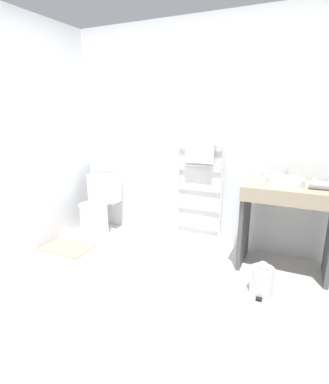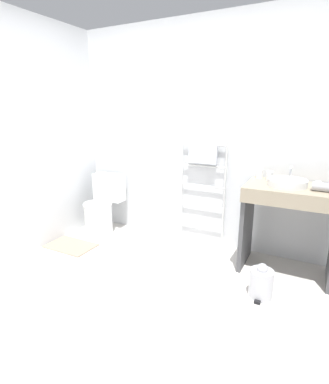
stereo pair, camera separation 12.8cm
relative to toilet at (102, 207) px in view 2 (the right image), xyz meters
name	(u,v)px [view 2 (the right image)]	position (x,y,z in m)	size (l,w,h in m)	color
ground_plane	(119,311)	(1.15, -1.24, -0.33)	(12.00, 12.00, 0.00)	silver
wall_back	(199,136)	(1.15, 0.38, 0.92)	(3.23, 0.12, 2.50)	silver
wall_side	(44,136)	(-0.40, -0.46, 0.92)	(0.12, 2.29, 2.50)	silver
toilet	(102,207)	(0.00, 0.00, 0.00)	(0.40, 0.52, 0.75)	white
towel_radiator	(203,172)	(1.25, 0.27, 0.53)	(0.55, 0.06, 1.22)	silver
vanity_counter	(289,217)	(2.23, 0.01, 0.24)	(0.82, 0.56, 0.87)	gray
sink_basin	(287,182)	(2.18, -0.01, 0.57)	(0.34, 0.34, 0.07)	white
faucet	(290,172)	(2.18, 0.18, 0.63)	(0.02, 0.10, 0.15)	silver
cup_near_wall	(260,174)	(1.89, 0.22, 0.59)	(0.07, 0.07, 0.10)	white
cup_near_edge	(270,176)	(1.99, 0.16, 0.58)	(0.07, 0.07, 0.09)	white
hair_dryer	(324,187)	(2.47, -0.05, 0.58)	(0.21, 0.17, 0.08)	#B7B7BC
trash_bin	(261,282)	(2.10, -0.51, -0.20)	(0.20, 0.23, 0.31)	silver
bath_mat	(71,246)	(-0.05, -0.54, -0.32)	(0.56, 0.36, 0.01)	gray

